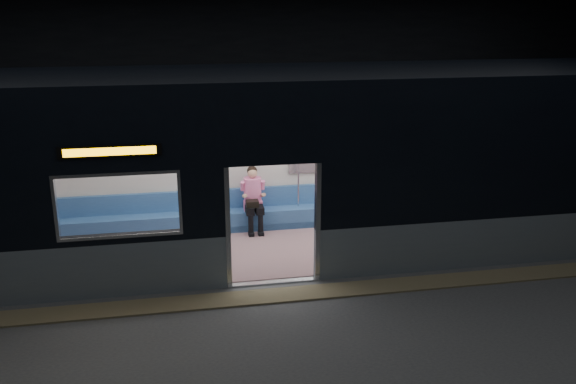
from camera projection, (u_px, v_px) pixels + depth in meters
name	position (u px, v px, depth m)	size (l,w,h in m)	color
station_floor	(285.00, 313.00, 9.22)	(24.00, 14.00, 0.01)	#47494C
station_envelope	(285.00, 67.00, 8.14)	(24.00, 14.00, 5.00)	black
tactile_strip	(279.00, 295.00, 9.73)	(22.80, 0.50, 0.03)	#8C7F59
metro_car	(259.00, 155.00, 11.06)	(18.00, 3.04, 3.35)	gray
passenger	(253.00, 195.00, 12.32)	(0.38, 0.65, 1.32)	black
handbag	(252.00, 204.00, 12.15)	(0.25, 0.21, 0.12)	black
transit_map	(314.00, 155.00, 12.64)	(0.99, 0.03, 0.64)	white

